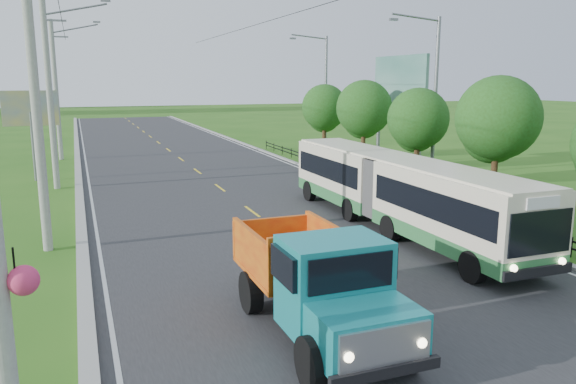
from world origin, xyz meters
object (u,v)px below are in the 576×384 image
billboard_right (400,87)px  tree_back (324,110)px  pole_far (56,90)px  planter_mid (396,185)px  tree_fourth (417,122)px  tree_fifth (364,111)px  planter_far (332,164)px  streetlight_mid (433,97)px  tree_third (496,123)px  billboard_left (31,114)px  pole_near (37,101)px  planter_near (501,220)px  dump_truck (317,276)px  bus (397,187)px  pole_mid (50,93)px  streetlight_far (324,92)px

billboard_right → tree_back: bearing=111.7°
pole_far → planter_mid: size_ratio=14.93×
tree_fourth → tree_fifth: bearing=90.0°
pole_far → tree_fourth: size_ratio=1.85×
tree_fourth → planter_far: 8.62m
tree_back → streetlight_mid: streetlight_mid is taller
streetlight_mid → billboard_right: size_ratio=1.24×
tree_third → billboard_left: 25.02m
pole_near → planter_mid: 18.23m
planter_near → dump_truck: bearing=-149.6°
pole_far → planter_near: (16.86, -27.00, -4.81)m
bus → pole_mid: bearing=132.2°
planter_near → planter_mid: bearing=90.0°
pole_near → tree_third: pole_near is taller
planter_far → billboard_left: size_ratio=0.13×
tree_fifth → tree_back: tree_fifth is taller
tree_fourth → billboard_left: 21.72m
tree_fifth → streetlight_mid: bearing=-82.7°
bus → billboard_right: bearing=58.3°
tree_fifth → planter_mid: bearing=-101.6°
tree_fourth → planter_far: tree_fourth is taller
pole_near → bus: pole_near is taller
tree_third → planter_far: (-1.26, 13.86, -3.70)m
streetlight_far → billboard_left: 20.56m
pole_mid → billboard_left: size_ratio=1.92×
streetlight_mid → streetlight_far: size_ratio=1.00×
tree_back → billboard_right: bearing=-68.3°
pole_far → billboard_left: pole_far is taller
planter_near → dump_truck: dump_truck is taller
planter_near → bus: (-4.21, 1.12, 1.41)m
tree_back → streetlight_mid: 12.23m
tree_back → planter_mid: (-1.26, -12.14, -3.37)m
tree_fourth → tree_back: 12.00m
streetlight_mid → planter_far: streetlight_mid is taller
tree_third → tree_fifth: size_ratio=1.03×
streetlight_far → bus: streetlight_far is taller
pole_near → billboard_right: size_ratio=1.37×
planter_far → tree_fifth: bearing=-56.0°
tree_back → dump_truck: (-12.08, -26.48, -2.22)m
tree_back → billboard_right: (2.44, -6.14, 1.69)m
tree_back → billboard_left: (-19.36, -2.14, 0.21)m
tree_third → billboard_left: (-19.36, 15.86, -0.12)m
pole_far → bus: (12.65, -25.88, -3.40)m
planter_near → bus: size_ratio=0.05×
streetlight_far → billboard_right: streetlight_far is taller
tree_third → tree_fifth: 12.00m
tree_third → planter_near: size_ratio=8.96×
tree_fifth → streetlight_far: streetlight_far is taller
tree_third → streetlight_mid: streetlight_mid is taller
tree_fourth → streetlight_far: 13.94m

